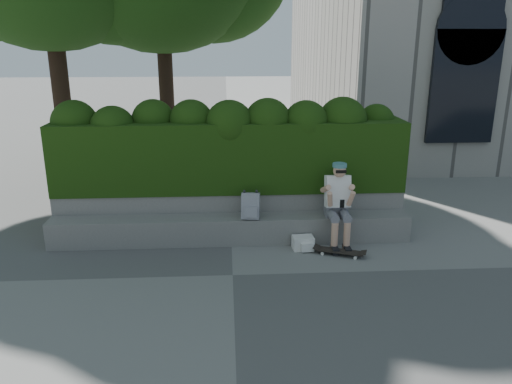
{
  "coord_description": "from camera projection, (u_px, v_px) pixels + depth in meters",
  "views": [
    {
      "loc": [
        -0.06,
        -6.57,
        3.28
      ],
      "look_at": [
        0.4,
        1.0,
        0.95
      ],
      "focal_mm": 35.0,
      "sensor_mm": 36.0,
      "label": 1
    }
  ],
  "objects": [
    {
      "name": "backpack_ground",
      "position": [
        303.0,
        243.0,
        8.11
      ],
      "size": [
        0.35,
        0.26,
        0.22
      ],
      "primitive_type": "cube",
      "rotation": [
        0.0,
        0.0,
        0.08
      ],
      "color": "silver",
      "rests_on": "ground"
    },
    {
      "name": "bench_ledge",
      "position": [
        231.0,
        229.0,
        8.37
      ],
      "size": [
        6.0,
        0.45,
        0.45
      ],
      "primitive_type": "cube",
      "color": "gray",
      "rests_on": "ground"
    },
    {
      "name": "person",
      "position": [
        338.0,
        201.0,
        8.14
      ],
      "size": [
        0.4,
        0.76,
        1.38
      ],
      "color": "slate",
      "rests_on": "ground"
    },
    {
      "name": "skateboard",
      "position": [
        340.0,
        251.0,
        7.89
      ],
      "size": [
        0.76,
        0.44,
        0.08
      ],
      "rotation": [
        0.0,
        0.0,
        -0.37
      ],
      "color": "black",
      "rests_on": "ground"
    },
    {
      "name": "hedge",
      "position": [
        230.0,
        155.0,
        8.7
      ],
      "size": [
        6.0,
        1.0,
        1.2
      ],
      "primitive_type": "cube",
      "color": "black",
      "rests_on": "planter_wall"
    },
    {
      "name": "backpack_plaid",
      "position": [
        251.0,
        206.0,
        8.16
      ],
      "size": [
        0.32,
        0.2,
        0.43
      ],
      "primitive_type": "cube",
      "rotation": [
        0.0,
        0.0,
        -0.15
      ],
      "color": "#A3A3A8",
      "rests_on": "bench_ledge"
    },
    {
      "name": "ground",
      "position": [
        233.0,
        275.0,
        7.24
      ],
      "size": [
        80.0,
        80.0,
        0.0
      ],
      "primitive_type": "plane",
      "color": "slate",
      "rests_on": "ground"
    },
    {
      "name": "planter_wall",
      "position": [
        231.0,
        212.0,
        8.78
      ],
      "size": [
        6.0,
        0.5,
        0.75
      ],
      "primitive_type": "cube",
      "color": "gray",
      "rests_on": "ground"
    }
  ]
}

